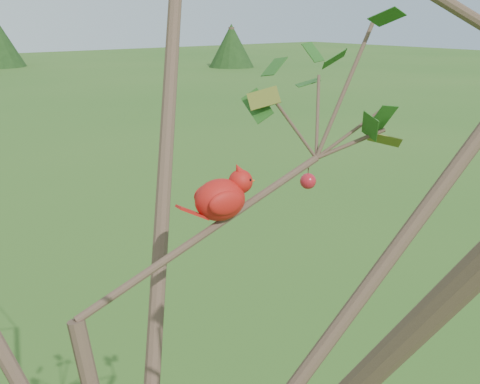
{
  "coord_description": "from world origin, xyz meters",
  "views": [
    {
      "loc": [
        -0.45,
        -0.93,
        2.53
      ],
      "look_at": [
        0.33,
        0.07,
        2.15
      ],
      "focal_mm": 45.0,
      "sensor_mm": 36.0,
      "label": 1
    }
  ],
  "objects": [
    {
      "name": "cardinal",
      "position": [
        0.29,
        0.07,
        2.15
      ],
      "size": [
        0.19,
        0.11,
        0.13
      ],
      "rotation": [
        0.0,
        0.0,
        -0.13
      ],
      "color": "red",
      "rests_on": "ground"
    },
    {
      "name": "crabapple_tree",
      "position": [
        0.03,
        -0.02,
        2.12
      ],
      "size": [
        2.35,
        2.05,
        2.95
      ],
      "color": "#422F23",
      "rests_on": "ground"
    }
  ]
}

